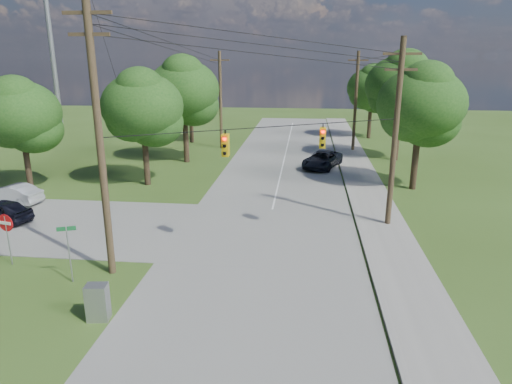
# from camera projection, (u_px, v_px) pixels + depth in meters

# --- Properties ---
(ground) EXTENTS (140.00, 140.00, 0.00)m
(ground) POSITION_uv_depth(u_px,v_px,m) (210.00, 282.00, 19.97)
(ground) COLOR #354F1A
(ground) RESTS_ON ground
(main_road) EXTENTS (10.00, 100.00, 0.03)m
(main_road) POSITION_uv_depth(u_px,v_px,m) (265.00, 239.00, 24.52)
(main_road) COLOR gray
(main_road) RESTS_ON ground
(sidewalk_east) EXTENTS (2.60, 100.00, 0.12)m
(sidewalk_east) POSITION_uv_depth(u_px,v_px,m) (393.00, 244.00, 23.80)
(sidewalk_east) COLOR #9C9992
(sidewalk_east) RESTS_ON ground
(pole_sw) EXTENTS (2.00, 0.32, 12.00)m
(pole_sw) POSITION_uv_depth(u_px,v_px,m) (99.00, 137.00, 19.06)
(pole_sw) COLOR #4F3D29
(pole_sw) RESTS_ON ground
(pole_ne) EXTENTS (2.00, 0.32, 10.50)m
(pole_ne) POSITION_uv_depth(u_px,v_px,m) (395.00, 132.00, 25.09)
(pole_ne) COLOR #4F3D29
(pole_ne) RESTS_ON ground
(pole_north_e) EXTENTS (2.00, 0.32, 10.00)m
(pole_north_e) POSITION_uv_depth(u_px,v_px,m) (356.00, 101.00, 46.14)
(pole_north_e) COLOR #4F3D29
(pole_north_e) RESTS_ON ground
(pole_north_w) EXTENTS (2.00, 0.32, 10.00)m
(pole_north_w) POSITION_uv_depth(u_px,v_px,m) (221.00, 100.00, 47.61)
(pole_north_w) COLOR #4F3D29
(pole_north_w) RESTS_ON ground
(power_lines) EXTENTS (13.93, 29.62, 4.93)m
(power_lines) POSITION_uv_depth(u_px,v_px,m) (268.00, 62.00, 28.19)
(power_lines) COLOR black
(power_lines) RESTS_ON ground
(traffic_signals) EXTENTS (4.91, 3.27, 1.05)m
(traffic_signals) POSITION_uv_depth(u_px,v_px,m) (276.00, 141.00, 22.35)
(traffic_signals) COLOR #DEB60D
(traffic_signals) RESTS_ON ground
(tree_w_near) EXTENTS (6.00, 6.00, 8.40)m
(tree_w_near) POSITION_uv_depth(u_px,v_px,m) (142.00, 107.00, 33.41)
(tree_w_near) COLOR #412E20
(tree_w_near) RESTS_ON ground
(tree_w_mid) EXTENTS (6.40, 6.40, 9.22)m
(tree_w_mid) POSITION_uv_depth(u_px,v_px,m) (184.00, 90.00, 40.73)
(tree_w_mid) COLOR #412E20
(tree_w_mid) RESTS_ON ground
(tree_w_far) EXTENTS (6.00, 6.00, 8.73)m
(tree_w_far) POSITION_uv_depth(u_px,v_px,m) (190.00, 87.00, 50.56)
(tree_w_far) COLOR #412E20
(tree_w_far) RESTS_ON ground
(tree_e_near) EXTENTS (6.20, 6.20, 8.81)m
(tree_e_near) POSITION_uv_depth(u_px,v_px,m) (421.00, 104.00, 32.16)
(tree_e_near) COLOR #412E20
(tree_e_near) RESTS_ON ground
(tree_e_mid) EXTENTS (6.60, 6.60, 9.64)m
(tree_e_mid) POSITION_uv_depth(u_px,v_px,m) (401.00, 86.00, 41.45)
(tree_e_mid) COLOR #412E20
(tree_e_mid) RESTS_ON ground
(tree_e_far) EXTENTS (5.80, 5.80, 8.32)m
(tree_e_far) POSITION_uv_depth(u_px,v_px,m) (372.00, 88.00, 53.26)
(tree_e_far) COLOR #412E20
(tree_e_far) RESTS_ON ground
(tree_cross_n) EXTENTS (5.60, 5.60, 7.91)m
(tree_cross_n) POSITION_uv_depth(u_px,v_px,m) (20.00, 114.00, 31.96)
(tree_cross_n) COLOR #412E20
(tree_cross_n) RESTS_ON ground
(car_cross_dark) EXTENTS (4.26, 2.63, 1.35)m
(car_cross_dark) POSITION_uv_depth(u_px,v_px,m) (1.00, 211.00, 26.95)
(car_cross_dark) COLOR black
(car_cross_dark) RESTS_ON cross_road
(car_cross_silver) EXTENTS (4.21, 2.11, 1.32)m
(car_cross_silver) POSITION_uv_depth(u_px,v_px,m) (12.00, 194.00, 30.24)
(car_cross_silver) COLOR silver
(car_cross_silver) RESTS_ON cross_road
(car_main_north) EXTENTS (4.09, 5.69, 1.44)m
(car_main_north) POSITION_uv_depth(u_px,v_px,m) (322.00, 159.00, 40.13)
(car_main_north) COLOR black
(car_main_north) RESTS_ON main_road
(control_cabinet) EXTENTS (0.86, 0.67, 1.42)m
(control_cabinet) POSITION_uv_depth(u_px,v_px,m) (98.00, 302.00, 16.91)
(control_cabinet) COLOR gray
(control_cabinet) RESTS_ON ground
(do_not_enter_sign) EXTENTS (0.83, 0.20, 2.53)m
(do_not_enter_sign) POSITION_uv_depth(u_px,v_px,m) (6.00, 229.00, 21.07)
(do_not_enter_sign) COLOR gray
(do_not_enter_sign) RESTS_ON ground
(street_name_sign) EXTENTS (0.74, 0.30, 2.59)m
(street_name_sign) POSITION_uv_depth(u_px,v_px,m) (68.00, 247.00, 19.49)
(street_name_sign) COLOR gray
(street_name_sign) RESTS_ON ground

